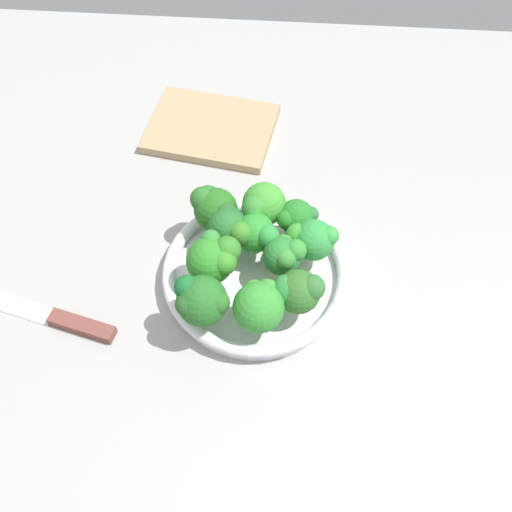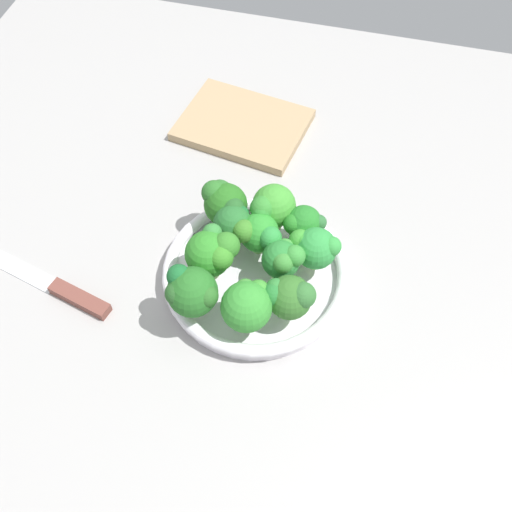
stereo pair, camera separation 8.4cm
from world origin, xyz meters
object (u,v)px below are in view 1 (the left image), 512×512
Objects in this scene: broccoli_floret_2 at (312,239)px; cutting_board at (211,128)px; knife at (52,317)px; broccoli_floret_8 at (259,305)px; broccoli_floret_10 at (213,206)px; broccoli_floret_6 at (254,233)px; bowl at (256,274)px; broccoli_floret_4 at (296,218)px; broccoli_floret_1 at (298,291)px; broccoli_floret_9 at (201,301)px; broccoli_floret_5 at (227,226)px; broccoli_floret_7 at (214,259)px; broccoli_floret_0 at (262,206)px; broccoli_floret_3 at (284,256)px.

broccoli_floret_2 is 0.35× the size of cutting_board.
knife is at bearing 17.56° from broccoli_floret_2.
broccoli_floret_8 reaches higher than cutting_board.
broccoli_floret_2 is 15.22cm from broccoli_floret_10.
broccoli_floret_6 is at bearing -2.69° from broccoli_floret_2.
broccoli_floret_10 is at bearing -17.72° from broccoli_floret_2.
bowl is at bearing -83.23° from broccoli_floret_8.
broccoli_floret_4 reaches higher than knife.
broccoli_floret_1 is 0.89× the size of broccoli_floret_9.
knife is at bearing 65.14° from cutting_board.
bowl is at bearing 108.46° from cutting_board.
broccoli_floret_10 is at bearing -53.07° from broccoli_floret_5.
broccoli_floret_7 is at bearing 46.95° from broccoli_floret_6.
broccoli_floret_10 is (7.10, 0.43, -0.28)cm from broccoli_floret_0.
cutting_board is (5.74, -26.18, -6.64)cm from broccoli_floret_5.
broccoli_floret_4 is at bearing -86.97° from broccoli_floret_1.
broccoli_floret_2 and broccoli_floret_3 have the same top height.
broccoli_floret_9 is (6.49, 8.67, 6.34)cm from bowl.
broccoli_floret_6 is 11.81cm from broccoli_floret_8.
broccoli_floret_9 reaches higher than broccoli_floret_1.
knife is at bearing 24.59° from broccoli_floret_4.
broccoli_floret_2 is at bearing -140.96° from broccoli_floret_9.
cutting_board is (3.63, -38.99, -7.23)cm from broccoli_floret_9.
cutting_board is (3.27, -22.89, -6.66)cm from broccoli_floret_10.
broccoli_floret_6 is 0.88× the size of broccoli_floret_7.
broccoli_floret_8 is at bearing 92.67° from broccoli_floret_0.
broccoli_floret_5 is 13.78cm from broccoli_floret_8.
broccoli_floret_0 is at bearing -87.33° from broccoli_floret_8.
broccoli_floret_8 is (4.90, 2.65, 0.20)cm from broccoli_floret_1.
broccoli_floret_9 is 16.11cm from broccoli_floret_10.
cutting_board reaches higher than knife.
bowl is 9.92cm from broccoli_floret_0.
broccoli_floret_7 is 1.01× the size of broccoli_floret_9.
broccoli_floret_9 is at bearing 53.18° from bowl.
broccoli_floret_10 reaches higher than broccoli_floret_5.
broccoli_floret_7 is at bearing 97.77° from broccoli_floret_10.
broccoli_floret_0 reaches higher than broccoli_floret_2.
broccoli_floret_4 is 0.86× the size of broccoli_floret_10.
broccoli_floret_1 is 0.27× the size of knife.
cutting_board is at bearing -65.22° from broccoli_floret_0.
broccoli_floret_9 is at bearing 1.01° from broccoli_floret_8.
broccoli_floret_7 is (5.78, 10.11, 0.50)cm from broccoli_floret_0.
broccoli_floret_7 is 9.80cm from broccoli_floret_10.
broccoli_floret_7 is at bearing 39.88° from broccoli_floret_4.
broccoli_floret_5 is at bearing -66.96° from broccoli_floret_8.
broccoli_floret_2 is 1.05× the size of broccoli_floret_6.
broccoli_floret_9 is 0.30× the size of knife.
broccoli_floret_6 is at bearing 109.60° from cutting_board.
bowl is at bearing 52.11° from broccoli_floret_4.
broccoli_floret_1 is (-5.92, 5.90, 5.68)cm from bowl.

